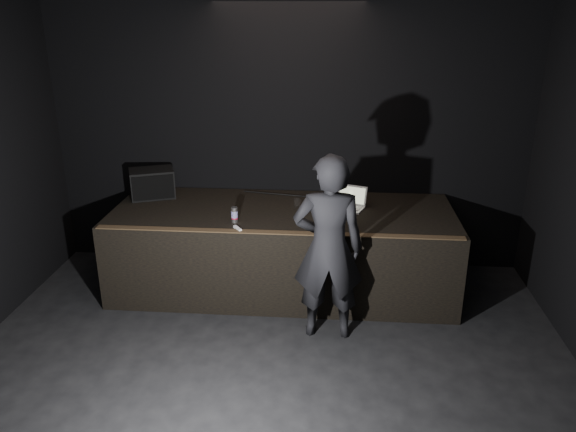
% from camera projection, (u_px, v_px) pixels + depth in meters
% --- Properties ---
extents(room_walls, '(6.10, 7.10, 3.52)m').
position_uv_depth(room_walls, '(245.00, 206.00, 3.68)').
color(room_walls, black).
rests_on(room_walls, ground).
extents(stage_riser, '(4.00, 1.50, 1.00)m').
position_uv_depth(stage_riser, '(283.00, 249.00, 6.77)').
color(stage_riser, black).
rests_on(stage_riser, ground).
extents(riser_lip, '(3.92, 0.10, 0.01)m').
position_uv_depth(riser_lip, '(277.00, 232.00, 5.93)').
color(riser_lip, brown).
rests_on(riser_lip, stage_riser).
extents(stage_monitor, '(0.63, 0.55, 0.35)m').
position_uv_depth(stage_monitor, '(152.00, 183.00, 6.98)').
color(stage_monitor, black).
rests_on(stage_monitor, stage_riser).
extents(cable, '(0.83, 0.17, 0.02)m').
position_uv_depth(cable, '(275.00, 194.00, 7.12)').
color(cable, black).
rests_on(cable, stage_riser).
extents(laptop, '(0.45, 0.42, 0.25)m').
position_uv_depth(laptop, '(350.00, 202.00, 6.65)').
color(laptop, silver).
rests_on(laptop, stage_riser).
extents(beer_can, '(0.07, 0.07, 0.17)m').
position_uv_depth(beer_can, '(235.00, 215.00, 6.19)').
color(beer_can, silver).
rests_on(beer_can, stage_riser).
extents(plastic_cup, '(0.08, 0.08, 0.10)m').
position_uv_depth(plastic_cup, '(297.00, 203.00, 6.67)').
color(plastic_cup, white).
rests_on(plastic_cup, stage_riser).
extents(wii_remote, '(0.11, 0.14, 0.03)m').
position_uv_depth(wii_remote, '(238.00, 228.00, 6.01)').
color(wii_remote, white).
rests_on(wii_remote, stage_riser).
extents(person, '(0.73, 0.49, 1.95)m').
position_uv_depth(person, '(328.00, 248.00, 5.61)').
color(person, black).
rests_on(person, ground).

